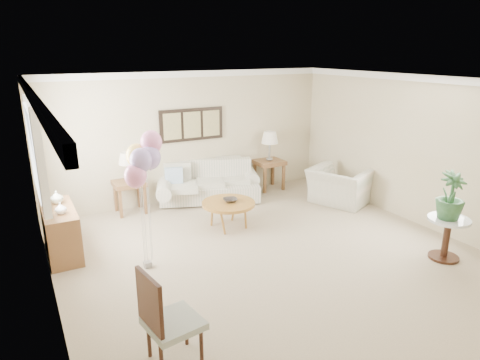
{
  "coord_description": "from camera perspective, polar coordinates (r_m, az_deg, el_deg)",
  "views": [
    {
      "loc": [
        -3.18,
        -5.01,
        3.01
      ],
      "look_at": [
        -0.17,
        0.6,
        1.05
      ],
      "focal_mm": 32.0,
      "sensor_mm": 36.0,
      "label": 1
    }
  ],
  "objects": [
    {
      "name": "vase_sage",
      "position": [
        7.11,
        -23.26,
        -2.12
      ],
      "size": [
        0.21,
        0.21,
        0.2
      ],
      "primitive_type": "imported",
      "rotation": [
        0.0,
        0.0,
        -0.15
      ],
      "color": "beige",
      "rests_on": "credenza"
    },
    {
      "name": "lamp_left",
      "position": [
        8.19,
        -14.84,
        2.68
      ],
      "size": [
        0.32,
        0.32,
        0.56
      ],
      "color": "gray",
      "rests_on": "end_table_left"
    },
    {
      "name": "credenza",
      "position": [
        7.04,
        -22.77,
        -6.34
      ],
      "size": [
        0.46,
        1.2,
        0.74
      ],
      "color": "brown",
      "rests_on": "ground"
    },
    {
      "name": "sofa",
      "position": [
        8.83,
        -4.24,
        -0.69
      ],
      "size": [
        2.47,
        1.47,
        0.82
      ],
      "color": "beige",
      "rests_on": "ground"
    },
    {
      "name": "lamp_right",
      "position": [
        9.34,
        3.99,
        5.56
      ],
      "size": [
        0.37,
        0.37,
        0.65
      ],
      "color": "gray",
      "rests_on": "end_table_right"
    },
    {
      "name": "decor_bowl",
      "position": [
        7.41,
        -1.31,
        -2.71
      ],
      "size": [
        0.3,
        0.3,
        0.06
      ],
      "primitive_type": "imported",
      "rotation": [
        0.0,
        0.0,
        -0.24
      ],
      "color": "#302B27",
      "rests_on": "coffee_table"
    },
    {
      "name": "wall_art_triptych",
      "position": [
        8.71,
        -6.44,
        7.34
      ],
      "size": [
        1.35,
        0.06,
        0.65
      ],
      "color": "black",
      "rests_on": "ground"
    },
    {
      "name": "potted_plant",
      "position": [
        6.82,
        26.29,
        -1.89
      ],
      "size": [
        0.45,
        0.45,
        0.7
      ],
      "primitive_type": "imported",
      "rotation": [
        0.0,
        0.0,
        -0.16
      ],
      "color": "#275229",
      "rests_on": "side_table"
    },
    {
      "name": "vase_white",
      "position": [
        6.65,
        -22.81,
        -3.49
      ],
      "size": [
        0.2,
        0.2,
        0.17
      ],
      "primitive_type": "imported",
      "rotation": [
        0.0,
        0.0,
        -0.25
      ],
      "color": "white",
      "rests_on": "credenza"
    },
    {
      "name": "accent_chair",
      "position": [
        4.37,
        -9.88,
        -17.68
      ],
      "size": [
        0.57,
        0.57,
        1.03
      ],
      "color": "#969E92",
      "rests_on": "ground"
    },
    {
      "name": "end_table_left",
      "position": [
        8.33,
        -14.57,
        -0.84
      ],
      "size": [
        0.57,
        0.52,
        0.62
      ],
      "color": "brown",
      "rests_on": "ground"
    },
    {
      "name": "side_table",
      "position": [
        7.01,
        25.96,
        -5.81
      ],
      "size": [
        0.6,
        0.6,
        0.65
      ],
      "color": "silver",
      "rests_on": "ground"
    },
    {
      "name": "coffee_table",
      "position": [
        7.42,
        -1.55,
        -3.23
      ],
      "size": [
        0.93,
        0.93,
        0.47
      ],
      "color": "#A4692A",
      "rests_on": "ground"
    },
    {
      "name": "room_shell",
      "position": [
        6.12,
        2.75,
        4.01
      ],
      "size": [
        6.04,
        6.04,
        2.6
      ],
      "color": "beige",
      "rests_on": "ground"
    },
    {
      "name": "balloon_cluster",
      "position": [
        5.84,
        -12.82,
        2.75
      ],
      "size": [
        0.58,
        0.55,
        1.97
      ],
      "color": "gray",
      "rests_on": "ground"
    },
    {
      "name": "end_table_right",
      "position": [
        9.48,
        3.92,
        2.01
      ],
      "size": [
        0.6,
        0.55,
        0.66
      ],
      "color": "brown",
      "rests_on": "ground"
    },
    {
      "name": "ground_plane",
      "position": [
        6.66,
        3.79,
        -9.82
      ],
      "size": [
        6.0,
        6.0,
        0.0
      ],
      "primitive_type": "plane",
      "color": "tan"
    },
    {
      "name": "armchair",
      "position": [
        8.85,
        13.12,
        -0.78
      ],
      "size": [
        1.33,
        1.4,
        0.72
      ],
      "primitive_type": "imported",
      "rotation": [
        0.0,
        0.0,
        1.97
      ],
      "color": "beige",
      "rests_on": "ground"
    }
  ]
}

